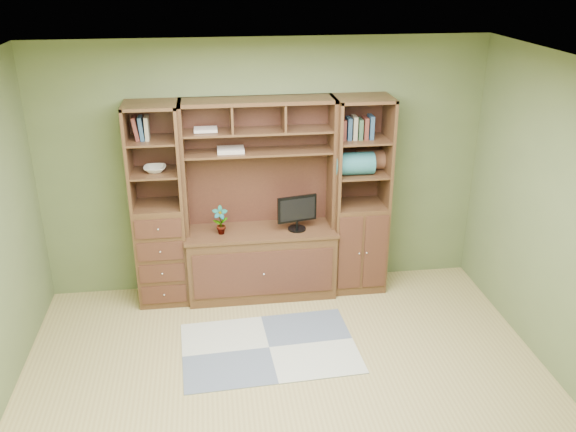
{
  "coord_description": "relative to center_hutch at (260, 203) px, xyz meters",
  "views": [
    {
      "loc": [
        -0.55,
        -3.88,
        3.29
      ],
      "look_at": [
        0.14,
        1.2,
        1.1
      ],
      "focal_mm": 38.0,
      "sensor_mm": 36.0,
      "label": 1
    }
  ],
  "objects": [
    {
      "name": "monitor",
      "position": [
        0.37,
        -0.03,
        -0.04
      ],
      "size": [
        0.44,
        0.26,
        0.5
      ],
      "primitive_type": "cube",
      "rotation": [
        0.0,
        0.0,
        0.21
      ],
      "color": "black",
      "rests_on": "center_hutch"
    },
    {
      "name": "right_tower",
      "position": [
        1.02,
        0.04,
        0.0
      ],
      "size": [
        0.55,
        0.45,
        2.05
      ],
      "primitive_type": "cube",
      "color": "#482C19",
      "rests_on": "ground"
    },
    {
      "name": "bowl",
      "position": [
        -1.0,
        0.04,
        0.39
      ],
      "size": [
        0.22,
        0.22,
        0.05
      ],
      "primitive_type": "imported",
      "color": "silver",
      "rests_on": "left_tower"
    },
    {
      "name": "blanket_red",
      "position": [
        1.17,
        0.12,
        0.36
      ],
      "size": [
        0.36,
        0.2,
        0.2
      ],
      "primitive_type": "cube",
      "color": "brown",
      "rests_on": "right_tower"
    },
    {
      "name": "blanket_teal",
      "position": [
        0.94,
        -0.01,
        0.38
      ],
      "size": [
        0.39,
        0.22,
        0.22
      ],
      "primitive_type": "cube",
      "color": "#276268",
      "rests_on": "right_tower"
    },
    {
      "name": "orchid",
      "position": [
        -0.4,
        -0.03,
        -0.15
      ],
      "size": [
        0.15,
        0.1,
        0.29
      ],
      "primitive_type": "imported",
      "color": "#B5623D",
      "rests_on": "center_hutch"
    },
    {
      "name": "center_hutch",
      "position": [
        0.0,
        0.0,
        0.0
      ],
      "size": [
        1.54,
        0.53,
        2.05
      ],
      "primitive_type": "cube",
      "color": "#482C19",
      "rests_on": "ground"
    },
    {
      "name": "room",
      "position": [
        0.07,
        -1.73,
        0.28
      ],
      "size": [
        4.6,
        4.1,
        2.64
      ],
      "color": "tan",
      "rests_on": "ground"
    },
    {
      "name": "rug",
      "position": [
        -0.03,
        -1.0,
        -1.02
      ],
      "size": [
        1.62,
        1.12,
        0.01
      ],
      "primitive_type": "cube",
      "rotation": [
        0.0,
        0.0,
        0.05
      ],
      "color": "gray",
      "rests_on": "ground"
    },
    {
      "name": "magazines",
      "position": [
        -0.27,
        0.09,
        0.54
      ],
      "size": [
        0.26,
        0.19,
        0.04
      ],
      "primitive_type": "cube",
      "color": "beige",
      "rests_on": "center_hutch"
    },
    {
      "name": "left_tower",
      "position": [
        -1.0,
        0.04,
        0.0
      ],
      "size": [
        0.5,
        0.45,
        2.05
      ],
      "primitive_type": "cube",
      "color": "#482C19",
      "rests_on": "ground"
    }
  ]
}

